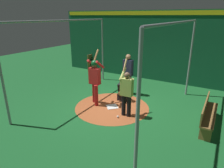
% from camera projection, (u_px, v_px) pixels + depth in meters
% --- Properties ---
extents(ground_plane, '(27.28, 27.28, 0.00)m').
position_uv_depth(ground_plane, '(112.00, 107.00, 7.71)').
color(ground_plane, '#195B28').
extents(dirt_circle, '(2.87, 2.87, 0.01)m').
position_uv_depth(dirt_circle, '(112.00, 107.00, 7.71)').
color(dirt_circle, '#AD562D').
rests_on(dirt_circle, ground).
extents(home_plate, '(0.59, 0.59, 0.01)m').
position_uv_depth(home_plate, '(112.00, 107.00, 7.71)').
color(home_plate, white).
rests_on(home_plate, dirt_circle).
extents(batter, '(0.68, 0.49, 2.13)m').
position_uv_depth(batter, '(95.00, 78.00, 7.66)').
color(batter, maroon).
rests_on(batter, ground).
extents(catcher, '(0.58, 0.40, 0.95)m').
position_uv_depth(catcher, '(123.00, 92.00, 8.21)').
color(catcher, black).
rests_on(catcher, ground).
extents(umpire, '(0.23, 0.49, 1.82)m').
position_uv_depth(umpire, '(128.00, 72.00, 8.68)').
color(umpire, '#4C4C51').
rests_on(umpire, ground).
extents(visitor, '(0.54, 0.51, 1.98)m').
position_uv_depth(visitor, '(127.00, 91.00, 6.76)').
color(visitor, black).
rests_on(visitor, ground).
extents(back_wall, '(0.22, 11.28, 3.65)m').
position_uv_depth(back_wall, '(152.00, 46.00, 10.55)').
color(back_wall, '#145133').
rests_on(back_wall, ground).
extents(cage_frame, '(5.69, 4.53, 3.23)m').
position_uv_depth(cage_frame, '(112.00, 50.00, 6.98)').
color(cage_frame, gray).
rests_on(cage_frame, ground).
extents(bat_rack, '(0.58, 0.16, 1.05)m').
position_uv_depth(bat_rack, '(91.00, 63.00, 12.65)').
color(bat_rack, olive).
rests_on(bat_rack, ground).
extents(bench, '(1.99, 0.36, 0.85)m').
position_uv_depth(bench, '(208.00, 113.00, 6.25)').
color(bench, olive).
rests_on(bench, ground).
extents(baseball_0, '(0.07, 0.07, 0.07)m').
position_uv_depth(baseball_0, '(118.00, 117.00, 6.88)').
color(baseball_0, white).
rests_on(baseball_0, dirt_circle).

